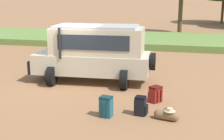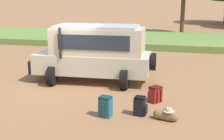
% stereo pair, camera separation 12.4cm
% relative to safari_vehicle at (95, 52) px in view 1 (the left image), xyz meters
% --- Properties ---
extents(ground_plane, '(320.00, 320.00, 0.00)m').
position_rel_safari_vehicle_xyz_m(ground_plane, '(-1.01, -0.73, -1.29)').
color(ground_plane, '#936642').
extents(grass_bank, '(120.00, 7.00, 0.44)m').
position_rel_safari_vehicle_xyz_m(grass_bank, '(-1.01, 11.22, -1.07)').
color(grass_bank, olive).
rests_on(grass_bank, ground_plane).
extents(safari_vehicle, '(5.40, 2.90, 2.44)m').
position_rel_safari_vehicle_xyz_m(safari_vehicle, '(0.00, 0.00, 0.00)').
color(safari_vehicle, beige).
rests_on(safari_vehicle, ground_plane).
extents(backpack_beside_front_wheel, '(0.42, 0.44, 0.66)m').
position_rel_safari_vehicle_xyz_m(backpack_beside_front_wheel, '(1.46, -3.78, -0.97)').
color(backpack_beside_front_wheel, '#235B6B').
rests_on(backpack_beside_front_wheel, ground_plane).
extents(backpack_cluster_center, '(0.44, 0.35, 0.61)m').
position_rel_safari_vehicle_xyz_m(backpack_cluster_center, '(2.49, -3.40, -1.00)').
color(backpack_cluster_center, black).
rests_on(backpack_cluster_center, ground_plane).
extents(backpack_near_rear_wheel, '(0.53, 0.52, 0.58)m').
position_rel_safari_vehicle_xyz_m(backpack_near_rear_wheel, '(2.82, -2.07, -1.01)').
color(backpack_near_rear_wheel, maroon).
rests_on(backpack_near_rear_wheel, ground_plane).
extents(duffel_bag_low_black_case, '(0.78, 0.40, 0.39)m').
position_rel_safari_vehicle_xyz_m(duffel_bag_low_black_case, '(3.32, -3.60, -1.14)').
color(duffel_bag_low_black_case, brown).
rests_on(duffel_bag_low_black_case, ground_plane).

